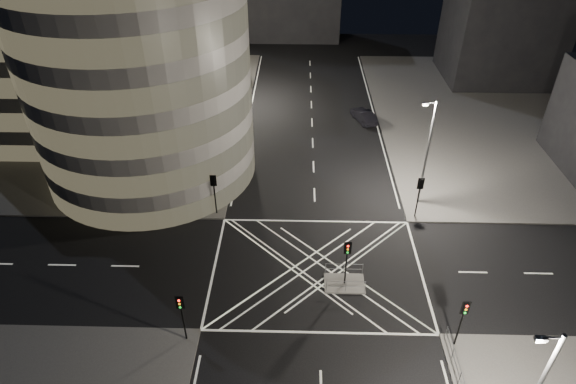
{
  "coord_description": "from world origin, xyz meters",
  "views": [
    {
      "loc": [
        -1.58,
        -27.06,
        26.35
      ],
      "look_at": [
        -2.41,
        6.14,
        3.0
      ],
      "focal_mm": 30.0,
      "sensor_mm": 36.0,
      "label": 1
    }
  ],
  "objects_px": {
    "traffic_signal_fl": "(214,187)",
    "sedan": "(364,116)",
    "traffic_signal_nl": "(181,310)",
    "street_lamp_left_near": "(213,132)",
    "traffic_signal_nr": "(463,315)",
    "street_lamp_right_far": "(427,151)",
    "traffic_signal_island": "(347,255)",
    "traffic_signal_fr": "(420,190)",
    "street_lamp_left_far": "(236,62)",
    "central_island": "(344,283)"
  },
  "relations": [
    {
      "from": "traffic_signal_fl",
      "to": "street_lamp_left_near",
      "type": "distance_m",
      "value": 5.86
    },
    {
      "from": "traffic_signal_nr",
      "to": "street_lamp_right_far",
      "type": "xyz_separation_m",
      "value": [
        0.64,
        15.8,
        2.63
      ]
    },
    {
      "from": "central_island",
      "to": "traffic_signal_fr",
      "type": "xyz_separation_m",
      "value": [
        6.8,
        8.3,
        2.84
      ]
    },
    {
      "from": "traffic_signal_fr",
      "to": "sedan",
      "type": "height_order",
      "value": "traffic_signal_fr"
    },
    {
      "from": "traffic_signal_fr",
      "to": "traffic_signal_nr",
      "type": "xyz_separation_m",
      "value": [
        0.0,
        -13.6,
        0.0
      ]
    },
    {
      "from": "street_lamp_right_far",
      "to": "traffic_signal_island",
      "type": "bearing_deg",
      "value": -125.3
    },
    {
      "from": "street_lamp_right_far",
      "to": "central_island",
      "type": "bearing_deg",
      "value": -125.3
    },
    {
      "from": "traffic_signal_fl",
      "to": "traffic_signal_fr",
      "type": "height_order",
      "value": "same"
    },
    {
      "from": "traffic_signal_fr",
      "to": "street_lamp_right_far",
      "type": "height_order",
      "value": "street_lamp_right_far"
    },
    {
      "from": "traffic_signal_fl",
      "to": "sedan",
      "type": "xyz_separation_m",
      "value": [
        14.97,
        18.67,
        -2.18
      ]
    },
    {
      "from": "traffic_signal_nr",
      "to": "street_lamp_right_far",
      "type": "height_order",
      "value": "street_lamp_right_far"
    },
    {
      "from": "traffic_signal_fl",
      "to": "street_lamp_left_near",
      "type": "xyz_separation_m",
      "value": [
        -0.64,
        5.2,
        2.63
      ]
    },
    {
      "from": "traffic_signal_fl",
      "to": "traffic_signal_nl",
      "type": "xyz_separation_m",
      "value": [
        0.0,
        -13.6,
        0.0
      ]
    },
    {
      "from": "central_island",
      "to": "traffic_signal_fr",
      "type": "distance_m",
      "value": 11.1
    },
    {
      "from": "traffic_signal_nl",
      "to": "street_lamp_left_far",
      "type": "relative_size",
      "value": 0.4
    },
    {
      "from": "traffic_signal_fr",
      "to": "street_lamp_right_far",
      "type": "distance_m",
      "value": 3.48
    },
    {
      "from": "street_lamp_left_near",
      "to": "sedan",
      "type": "distance_m",
      "value": 21.17
    },
    {
      "from": "traffic_signal_nl",
      "to": "traffic_signal_island",
      "type": "xyz_separation_m",
      "value": [
        10.8,
        5.3,
        0.0
      ]
    },
    {
      "from": "traffic_signal_nl",
      "to": "street_lamp_right_far",
      "type": "bearing_deg",
      "value": 40.91
    },
    {
      "from": "sedan",
      "to": "central_island",
      "type": "bearing_deg",
      "value": 61.04
    },
    {
      "from": "street_lamp_left_near",
      "to": "traffic_signal_nr",
      "type": "bearing_deg",
      "value": -45.87
    },
    {
      "from": "traffic_signal_nr",
      "to": "street_lamp_right_far",
      "type": "relative_size",
      "value": 0.4
    },
    {
      "from": "traffic_signal_nr",
      "to": "sedan",
      "type": "relative_size",
      "value": 0.9
    },
    {
      "from": "central_island",
      "to": "traffic_signal_fl",
      "type": "bearing_deg",
      "value": 142.46
    },
    {
      "from": "traffic_signal_island",
      "to": "sedan",
      "type": "height_order",
      "value": "traffic_signal_island"
    },
    {
      "from": "central_island",
      "to": "street_lamp_left_far",
      "type": "xyz_separation_m",
      "value": [
        -11.44,
        31.5,
        5.47
      ]
    },
    {
      "from": "central_island",
      "to": "traffic_signal_fr",
      "type": "height_order",
      "value": "traffic_signal_fr"
    },
    {
      "from": "central_island",
      "to": "traffic_signal_island",
      "type": "xyz_separation_m",
      "value": [
        0.0,
        0.0,
        2.84
      ]
    },
    {
      "from": "street_lamp_left_near",
      "to": "street_lamp_right_far",
      "type": "bearing_deg",
      "value": -9.03
    },
    {
      "from": "traffic_signal_fl",
      "to": "sedan",
      "type": "bearing_deg",
      "value": 51.27
    },
    {
      "from": "central_island",
      "to": "traffic_signal_nl",
      "type": "relative_size",
      "value": 0.75
    },
    {
      "from": "central_island",
      "to": "traffic_signal_nr",
      "type": "bearing_deg",
      "value": -37.93
    },
    {
      "from": "traffic_signal_nl",
      "to": "street_lamp_left_near",
      "type": "height_order",
      "value": "street_lamp_left_near"
    },
    {
      "from": "traffic_signal_nl",
      "to": "street_lamp_right_far",
      "type": "height_order",
      "value": "street_lamp_right_far"
    },
    {
      "from": "street_lamp_right_far",
      "to": "street_lamp_left_far",
      "type": "bearing_deg",
      "value": 131.94
    },
    {
      "from": "traffic_signal_nr",
      "to": "street_lamp_left_far",
      "type": "distance_m",
      "value": 41.15
    },
    {
      "from": "street_lamp_right_far",
      "to": "traffic_signal_nl",
      "type": "bearing_deg",
      "value": -139.09
    },
    {
      "from": "traffic_signal_nl",
      "to": "sedan",
      "type": "relative_size",
      "value": 0.9
    },
    {
      "from": "traffic_signal_fr",
      "to": "street_lamp_left_far",
      "type": "distance_m",
      "value": 29.63
    },
    {
      "from": "traffic_signal_fr",
      "to": "street_lamp_right_far",
      "type": "relative_size",
      "value": 0.4
    },
    {
      "from": "traffic_signal_nr",
      "to": "street_lamp_right_far",
      "type": "bearing_deg",
      "value": 87.7
    },
    {
      "from": "traffic_signal_nl",
      "to": "traffic_signal_island",
      "type": "height_order",
      "value": "same"
    },
    {
      "from": "traffic_signal_fr",
      "to": "street_lamp_left_near",
      "type": "xyz_separation_m",
      "value": [
        -18.24,
        5.2,
        2.63
      ]
    },
    {
      "from": "traffic_signal_fr",
      "to": "traffic_signal_island",
      "type": "bearing_deg",
      "value": -129.33
    },
    {
      "from": "traffic_signal_nl",
      "to": "street_lamp_left_near",
      "type": "xyz_separation_m",
      "value": [
        -0.64,
        18.8,
        2.63
      ]
    },
    {
      "from": "traffic_signal_fl",
      "to": "street_lamp_left_near",
      "type": "height_order",
      "value": "street_lamp_left_near"
    },
    {
      "from": "street_lamp_left_near",
      "to": "street_lamp_left_far",
      "type": "xyz_separation_m",
      "value": [
        0.0,
        18.0,
        0.0
      ]
    },
    {
      "from": "traffic_signal_nr",
      "to": "sedan",
      "type": "xyz_separation_m",
      "value": [
        -2.63,
        32.27,
        -2.18
      ]
    },
    {
      "from": "traffic_signal_island",
      "to": "street_lamp_right_far",
      "type": "xyz_separation_m",
      "value": [
        7.44,
        10.5,
        2.63
      ]
    },
    {
      "from": "traffic_signal_nl",
      "to": "street_lamp_right_far",
      "type": "relative_size",
      "value": 0.4
    }
  ]
}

